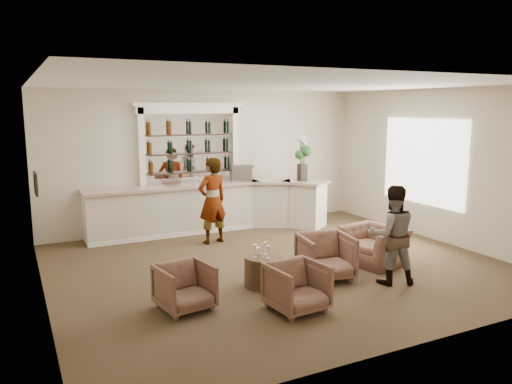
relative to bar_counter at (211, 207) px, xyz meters
The scene contains 19 objects.
ground 3.05m from the bar_counter, 86.88° to the right, with size 8.00×8.00×0.00m, color brown.
room_shell 2.91m from the bar_counter, 81.89° to the right, with size 8.04×7.02×3.32m.
bar_counter is the anchor object (origin of this frame).
back_bar_alcove 1.55m from the bar_counter, 129.15° to the left, with size 2.64×0.25×3.00m.
cocktail_table 3.86m from the bar_counter, 98.80° to the right, with size 0.60×0.60×0.50m, color #452F1D.
sommelier 1.10m from the bar_counter, 109.39° to the right, with size 0.68×0.44×1.85m, color gray.
guest 4.84m from the bar_counter, 73.24° to the right, with size 0.80×0.63×1.65m, color gray.
armchair_left 4.64m from the bar_counter, 116.10° to the right, with size 0.72×0.75×0.68m, color brown.
armchair_center 4.96m from the bar_counter, 96.98° to the right, with size 0.75×0.78×0.71m, color brown.
armchair_right 4.00m from the bar_counter, 82.19° to the right, with size 0.83×0.85×0.78m, color brown.
armchair_far 4.10m from the bar_counter, 63.28° to the right, with size 1.05×0.92×0.69m, color brown.
espresso_machine 1.12m from the bar_counter, ahead, with size 0.47×0.40×0.42m, color silver.
flower_vase 2.51m from the bar_counter, 15.21° to the right, with size 0.29×0.29×1.09m.
wine_glass_bar_left 0.76m from the bar_counter, behind, with size 0.07×0.07×0.21m, color white, non-canonical shape.
wine_glass_bar_right 0.95m from the bar_counter, ahead, with size 0.07×0.07×0.21m, color white, non-canonical shape.
wine_glass_tbl_a 3.84m from the bar_counter, 100.64° to the right, with size 0.07×0.07×0.21m, color white, non-canonical shape.
wine_glass_tbl_b 3.75m from the bar_counter, 97.48° to the right, with size 0.07×0.07×0.21m, color white, non-canonical shape.
wine_glass_tbl_c 3.97m from the bar_counter, 97.94° to the right, with size 0.07×0.07×0.21m, color white, non-canonical shape.
napkin_holder 3.71m from the bar_counter, 99.44° to the right, with size 0.08×0.08×0.12m, color white.
Camera 1 is at (-4.34, -7.77, 2.92)m, focal length 35.00 mm.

